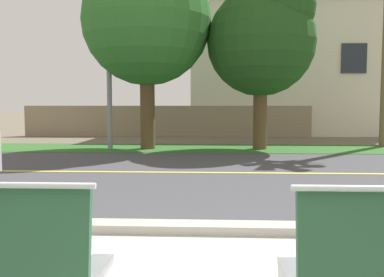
{
  "coord_description": "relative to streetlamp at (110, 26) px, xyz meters",
  "views": [
    {
      "loc": [
        0.11,
        -2.27,
        1.45
      ],
      "look_at": [
        -0.15,
        3.22,
        1.0
      ],
      "focal_mm": 39.07,
      "sensor_mm": 36.0,
      "label": 1
    }
  ],
  "objects": [
    {
      "name": "house_across_street",
      "position": [
        7.28,
        8.6,
        -0.47
      ],
      "size": [
        10.72,
        6.91,
        6.93
      ],
      "color": "beige",
      "rests_on": "ground_plane"
    },
    {
      "name": "streetlamp",
      "position": [
        0.0,
        0.0,
        0.0
      ],
      "size": [
        0.24,
        2.1,
        6.95
      ],
      "color": "gray",
      "rests_on": "ground_plane"
    },
    {
      "name": "road_centre_line",
      "position": [
        3.18,
        -4.73,
        -3.97
      ],
      "size": [
        48.0,
        0.14,
        0.01
      ],
      "primitive_type": "cube",
      "color": "#E0CC4C",
      "rests_on": "ground_plane"
    },
    {
      "name": "street_asphalt",
      "position": [
        3.18,
        -4.73,
        -3.98
      ],
      "size": [
        52.0,
        8.0,
        0.01
      ],
      "primitive_type": "cube",
      "color": "#424247",
      "rests_on": "ground_plane"
    },
    {
      "name": "ground_plane",
      "position": [
        3.18,
        -3.23,
        -3.98
      ],
      "size": [
        140.0,
        140.0,
        0.0
      ],
      "primitive_type": "plane",
      "color": "#665B4C"
    },
    {
      "name": "garden_wall",
      "position": [
        1.21,
        5.41,
        -3.28
      ],
      "size": [
        13.0,
        0.36,
        1.4
      ],
      "primitive_type": "cube",
      "color": "gray",
      "rests_on": "ground_plane"
    },
    {
      "name": "shade_tree_far_left",
      "position": [
        1.32,
        -0.05,
        0.45
      ],
      "size": [
        4.13,
        4.13,
        6.82
      ],
      "color": "brown",
      "rests_on": "ground_plane"
    },
    {
      "name": "curb_edge",
      "position": [
        3.18,
        -8.88,
        -3.92
      ],
      "size": [
        44.0,
        0.3,
        0.11
      ],
      "primitive_type": "cube",
      "color": "#ADA89E",
      "rests_on": "ground_plane"
    },
    {
      "name": "far_verge_grass",
      "position": [
        3.18,
        0.2,
        -3.97
      ],
      "size": [
        48.0,
        2.8,
        0.02
      ],
      "primitive_type": "cube",
      "color": "#2D6026",
      "rests_on": "ground_plane"
    },
    {
      "name": "shade_tree_left",
      "position": [
        4.95,
        0.02,
        -0.3
      ],
      "size": [
        3.44,
        3.44,
        5.68
      ],
      "color": "brown",
      "rests_on": "ground_plane"
    }
  ]
}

